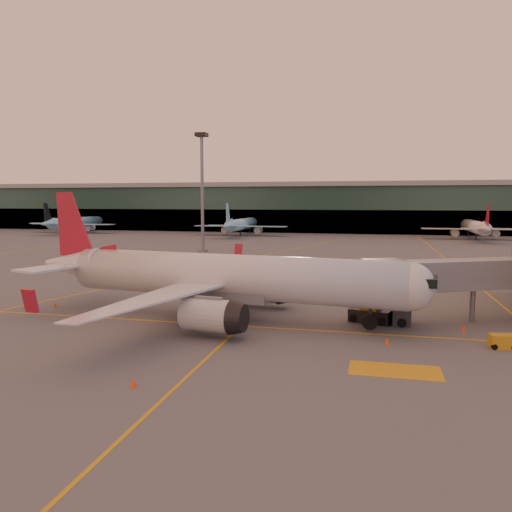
% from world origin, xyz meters
% --- Properties ---
extents(ground, '(600.00, 600.00, 0.00)m').
position_xyz_m(ground, '(0.00, 0.00, 0.00)').
color(ground, '#4C4F54').
rests_on(ground, ground).
extents(taxi_markings, '(100.12, 173.00, 0.01)m').
position_xyz_m(taxi_markings, '(-7.32, 44.49, 0.01)').
color(taxi_markings, orange).
rests_on(taxi_markings, ground).
extents(terminal, '(400.00, 20.00, 17.60)m').
position_xyz_m(terminal, '(0.00, 141.79, 8.76)').
color(terminal, '#19382D').
rests_on(terminal, ground).
extents(mast_west_near, '(2.40, 2.40, 25.60)m').
position_xyz_m(mast_west_near, '(-20.00, 66.00, 14.86)').
color(mast_west_near, slate).
rests_on(mast_west_near, ground).
extents(distant_aircraft_row, '(350.00, 34.00, 13.00)m').
position_xyz_m(distant_aircraft_row, '(10.83, 118.00, 0.00)').
color(distant_aircraft_row, '#8FD6EF').
rests_on(distant_aircraft_row, ground).
extents(main_airplane, '(40.05, 36.22, 12.09)m').
position_xyz_m(main_airplane, '(2.04, 7.33, 3.93)').
color(main_airplane, silver).
rests_on(main_airplane, ground).
extents(jet_bridge, '(20.94, 12.34, 5.95)m').
position_xyz_m(jet_bridge, '(26.72, 12.44, 4.11)').
color(jet_bridge, slate).
rests_on(jet_bridge, ground).
extents(catering_truck, '(6.09, 3.09, 4.57)m').
position_xyz_m(catering_truck, '(1.70, 8.47, 2.60)').
color(catering_truck, '#A32117').
rests_on(catering_truck, ground).
extents(gpu_cart, '(1.97, 1.37, 1.07)m').
position_xyz_m(gpu_cart, '(26.13, 3.07, 0.52)').
color(gpu_cart, '#BD8A17').
rests_on(gpu_cart, ground).
extents(pushback_tug, '(4.12, 2.92, 1.92)m').
position_xyz_m(pushback_tug, '(16.30, 9.24, 0.78)').
color(pushback_tug, black).
rests_on(pushback_tug, ground).
extents(cone_nose, '(0.46, 0.46, 0.59)m').
position_xyz_m(cone_nose, '(24.12, 7.55, 0.28)').
color(cone_nose, '#F0490C').
rests_on(cone_nose, ground).
extents(cone_tail, '(0.38, 0.38, 0.48)m').
position_xyz_m(cone_tail, '(-16.34, 8.36, 0.23)').
color(cone_tail, '#F0490C').
rests_on(cone_tail, ground).
extents(cone_wing_right, '(0.43, 0.43, 0.55)m').
position_xyz_m(cone_wing_right, '(2.48, -10.68, 0.26)').
color(cone_wing_right, '#F0490C').
rests_on(cone_wing_right, ground).
extents(cone_wing_left, '(0.38, 0.38, 0.49)m').
position_xyz_m(cone_wing_left, '(1.23, 24.44, 0.24)').
color(cone_wing_left, '#F0490C').
rests_on(cone_wing_left, ground).
extents(cone_fwd, '(0.42, 0.42, 0.53)m').
position_xyz_m(cone_fwd, '(17.66, 2.22, 0.26)').
color(cone_fwd, '#F0490C').
rests_on(cone_fwd, ground).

